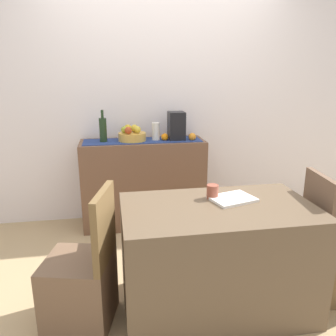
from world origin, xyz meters
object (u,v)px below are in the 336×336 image
object	(u,v)px
open_book	(232,199)
coffee_cup	(212,192)
coffee_maker	(176,126)
chair_near_window	(82,285)
fruit_bowl	(132,137)
chair_by_corner	(334,260)
sideboard_console	(144,183)
wine_bottle	(103,130)
dining_table	(217,258)
ceramic_vase	(156,132)

from	to	relation	value
open_book	coffee_cup	bearing A→B (deg)	140.58
coffee_maker	chair_near_window	xyz separation A→B (m)	(-0.88, -1.42, -0.77)
fruit_bowl	chair_by_corner	world-z (taller)	fruit_bowl
open_book	chair_near_window	size ratio (longest dim) A/B	0.31
sideboard_console	wine_bottle	xyz separation A→B (m)	(-0.38, -0.00, 0.57)
sideboard_console	dining_table	xyz separation A→B (m)	(0.34, -1.41, -0.08)
coffee_cup	dining_table	bearing A→B (deg)	-88.98
dining_table	chair_by_corner	world-z (taller)	chair_by_corner
fruit_bowl	dining_table	distance (m)	1.59
dining_table	open_book	size ratio (longest dim) A/B	4.39
open_book	wine_bottle	bearing A→B (deg)	106.31
fruit_bowl	sideboard_console	bearing A→B (deg)	0.00
chair_by_corner	sideboard_console	bearing A→B (deg)	130.88
fruit_bowl	open_book	world-z (taller)	fruit_bowl
chair_by_corner	open_book	bearing A→B (deg)	173.83
fruit_bowl	coffee_cup	bearing A→B (deg)	-70.83
ceramic_vase	dining_table	distance (m)	1.55
open_book	coffee_cup	xyz separation A→B (m)	(-0.12, 0.05, 0.04)
dining_table	ceramic_vase	bearing A→B (deg)	98.39
sideboard_console	coffee_maker	size ratio (longest dim) A/B	4.40
sideboard_console	fruit_bowl	size ratio (longest dim) A/B	4.55
ceramic_vase	open_book	distance (m)	1.39
dining_table	chair_near_window	xyz separation A→B (m)	(-0.88, -0.00, -0.10)
chair_by_corner	chair_near_window	bearing A→B (deg)	-179.81
coffee_cup	chair_near_window	bearing A→B (deg)	-170.91
fruit_bowl	wine_bottle	xyz separation A→B (m)	(-0.28, -0.00, 0.08)
coffee_maker	dining_table	distance (m)	1.56
wine_bottle	coffee_cup	xyz separation A→B (m)	(0.73, -1.28, -0.23)
chair_near_window	chair_by_corner	bearing A→B (deg)	0.19
wine_bottle	chair_near_window	xyz separation A→B (m)	(-0.15, -1.42, -0.75)
ceramic_vase	coffee_cup	size ratio (longest dim) A/B	1.90
fruit_bowl	chair_by_corner	size ratio (longest dim) A/B	0.30
dining_table	chair_by_corner	bearing A→B (deg)	0.12
sideboard_console	open_book	world-z (taller)	sideboard_console
open_book	coffee_maker	bearing A→B (deg)	78.91
wine_bottle	ceramic_vase	xyz separation A→B (m)	(0.52, 0.00, -0.04)
coffee_cup	coffee_maker	bearing A→B (deg)	89.88
sideboard_console	coffee_cup	size ratio (longest dim) A/B	13.16
sideboard_console	coffee_cup	xyz separation A→B (m)	(0.34, -1.28, 0.34)
chair_near_window	chair_by_corner	size ratio (longest dim) A/B	1.00
coffee_cup	chair_near_window	world-z (taller)	chair_near_window
dining_table	wine_bottle	bearing A→B (deg)	117.26
coffee_cup	chair_near_window	xyz separation A→B (m)	(-0.88, -0.14, -0.52)
coffee_maker	chair_by_corner	bearing A→B (deg)	-58.11
open_book	chair_near_window	bearing A→B (deg)	168.81
sideboard_console	coffee_maker	bearing A→B (deg)	0.00
sideboard_console	open_book	xyz separation A→B (m)	(0.46, -1.33, 0.30)
chair_near_window	ceramic_vase	bearing A→B (deg)	64.70
coffee_maker	chair_near_window	distance (m)	1.84
wine_bottle	coffee_cup	size ratio (longest dim) A/B	3.33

